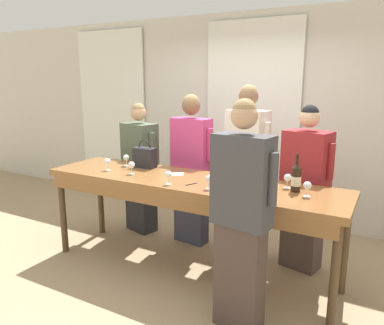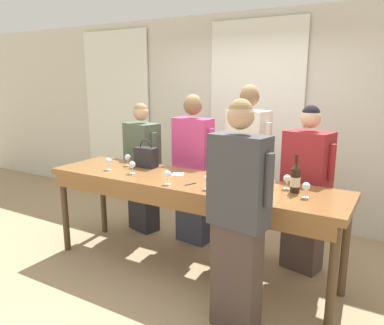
% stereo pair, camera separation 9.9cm
% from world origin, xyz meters
% --- Properties ---
extents(ground_plane, '(18.00, 18.00, 0.00)m').
position_xyz_m(ground_plane, '(0.00, 0.00, 0.00)').
color(ground_plane, tan).
extents(wall_back, '(12.00, 0.06, 2.80)m').
position_xyz_m(wall_back, '(0.00, 1.81, 1.40)').
color(wall_back, beige).
rests_on(wall_back, ground_plane).
extents(curtain_panel_left, '(1.31, 0.03, 2.69)m').
position_xyz_m(curtain_panel_left, '(-2.43, 1.75, 1.34)').
color(curtain_panel_left, white).
rests_on(curtain_panel_left, ground_plane).
extents(curtain_panel_center, '(1.31, 0.03, 2.69)m').
position_xyz_m(curtain_panel_center, '(0.00, 1.75, 1.34)').
color(curtain_panel_center, white).
rests_on(curtain_panel_center, ground_plane).
extents(tasting_bar, '(3.04, 0.76, 0.97)m').
position_xyz_m(tasting_bar, '(0.00, -0.02, 0.89)').
color(tasting_bar, brown).
rests_on(tasting_bar, ground_plane).
extents(wine_bottle, '(0.08, 0.08, 0.33)m').
position_xyz_m(wine_bottle, '(1.02, 0.09, 1.10)').
color(wine_bottle, black).
rests_on(wine_bottle, tasting_bar).
extents(handbag, '(0.25, 0.13, 0.31)m').
position_xyz_m(handbag, '(-0.66, 0.20, 1.09)').
color(handbag, '#232328').
rests_on(handbag, tasting_bar).
extents(wine_glass_front_left, '(0.07, 0.07, 0.13)m').
position_xyz_m(wine_glass_front_left, '(-0.93, -0.11, 1.07)').
color(wine_glass_front_left, white).
rests_on(wine_glass_front_left, tasting_bar).
extents(wine_glass_front_mid, '(0.07, 0.07, 0.13)m').
position_xyz_m(wine_glass_front_mid, '(1.14, -0.01, 1.07)').
color(wine_glass_front_mid, white).
rests_on(wine_glass_front_mid, tasting_bar).
extents(wine_glass_front_right, '(0.07, 0.07, 0.13)m').
position_xyz_m(wine_glass_front_right, '(0.93, 0.15, 1.07)').
color(wine_glass_front_right, white).
rests_on(wine_glass_front_right, tasting_bar).
extents(wine_glass_center_left, '(0.07, 0.07, 0.13)m').
position_xyz_m(wine_glass_center_left, '(-0.88, 0.15, 1.07)').
color(wine_glass_center_left, white).
rests_on(wine_glass_center_left, tasting_bar).
extents(wine_glass_center_mid, '(0.07, 0.07, 0.13)m').
position_xyz_m(wine_glass_center_mid, '(0.71, 0.09, 1.07)').
color(wine_glass_center_mid, white).
rests_on(wine_glass_center_mid, tasting_bar).
extents(wine_glass_center_right, '(0.07, 0.07, 0.13)m').
position_xyz_m(wine_glass_center_right, '(-0.07, -0.26, 1.07)').
color(wine_glass_center_right, white).
rests_on(wine_glass_center_right, tasting_bar).
extents(wine_glass_back_left, '(0.07, 0.07, 0.13)m').
position_xyz_m(wine_glass_back_left, '(-0.60, -0.11, 1.07)').
color(wine_glass_back_left, white).
rests_on(wine_glass_back_left, tasting_bar).
extents(wine_glass_back_mid, '(0.07, 0.07, 0.13)m').
position_xyz_m(wine_glass_back_mid, '(0.33, -0.21, 1.07)').
color(wine_glass_back_mid, white).
rests_on(wine_glass_back_mid, tasting_bar).
extents(napkin, '(0.16, 0.16, 0.00)m').
position_xyz_m(napkin, '(-0.19, 0.10, 0.98)').
color(napkin, white).
rests_on(napkin, tasting_bar).
extents(pen, '(0.06, 0.12, 0.01)m').
position_xyz_m(pen, '(0.12, -0.16, 0.98)').
color(pen, black).
rests_on(pen, tasting_bar).
extents(guest_olive_jacket, '(0.55, 0.37, 1.64)m').
position_xyz_m(guest_olive_jacket, '(-1.05, 0.63, 0.82)').
color(guest_olive_jacket, '#28282D').
rests_on(guest_olive_jacket, ground_plane).
extents(guest_pink_top, '(0.58, 0.26, 1.77)m').
position_xyz_m(guest_pink_top, '(-0.31, 0.63, 0.91)').
color(guest_pink_top, '#383D51').
rests_on(guest_pink_top, ground_plane).
extents(guest_cream_sweater, '(0.54, 0.33, 1.88)m').
position_xyz_m(guest_cream_sweater, '(0.36, 0.63, 0.96)').
color(guest_cream_sweater, '#473833').
rests_on(guest_cream_sweater, ground_plane).
extents(guest_striped_shirt, '(0.55, 0.37, 1.69)m').
position_xyz_m(guest_striped_shirt, '(0.99, 0.63, 0.85)').
color(guest_striped_shirt, '#473833').
rests_on(guest_striped_shirt, ground_plane).
extents(host_pouring, '(0.55, 0.27, 1.80)m').
position_xyz_m(host_pouring, '(0.79, -0.60, 0.93)').
color(host_pouring, '#473833').
rests_on(host_pouring, ground_plane).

